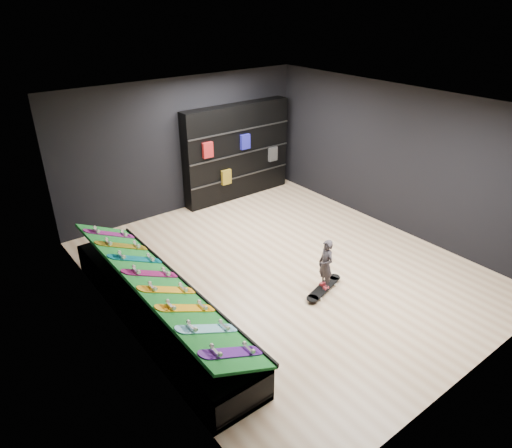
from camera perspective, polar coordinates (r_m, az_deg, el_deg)
floor at (r=8.53m, az=3.50°, el=-5.55°), size 6.00×7.00×0.01m
ceiling at (r=7.37m, az=4.17°, el=14.54°), size 6.00×7.00×0.01m
wall_back at (r=10.54m, az=-8.95°, el=9.66°), size 6.00×0.02×3.00m
wall_front at (r=5.99m, az=26.51°, el=-7.14°), size 6.00×0.02×3.00m
wall_left at (r=6.44m, az=-16.79°, el=-2.82°), size 0.02×7.00×3.00m
wall_right at (r=9.95m, az=17.08°, el=7.75°), size 0.02×7.00×3.00m
display_rack at (r=7.25m, az=-12.16°, el=-10.39°), size 0.90×4.50×0.50m
turf_ramp at (r=7.00m, az=-12.16°, el=-7.24°), size 0.92×4.50×0.46m
back_shelving at (r=11.16m, az=-2.41°, el=9.01°), size 2.85×0.33×2.28m
floor_skateboard at (r=7.97m, az=8.47°, el=-8.03°), size 1.00×0.48×0.09m
child at (r=7.79m, az=8.62°, el=-6.15°), size 0.18×0.23×0.54m
display_board_0 at (r=5.66m, az=-3.09°, el=-15.74°), size 0.93×0.22×0.50m
display_board_1 at (r=6.01m, az=-6.12°, el=-12.90°), size 0.93×0.22×0.50m
display_board_2 at (r=6.39m, az=-8.75°, el=-10.34°), size 0.93×0.22×0.50m
display_board_3 at (r=6.78m, az=-11.05°, el=-8.07°), size 0.93×0.22×0.50m
display_board_4 at (r=7.20m, az=-13.06°, el=-6.03°), size 0.93×0.22×0.50m
display_board_5 at (r=7.63m, az=-14.83°, el=-4.22°), size 0.93×0.22×0.50m
display_board_6 at (r=8.08m, az=-16.41°, el=-2.60°), size 0.93×0.22×0.50m
display_board_7 at (r=8.54m, az=-17.82°, el=-1.16°), size 0.93×0.22×0.50m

